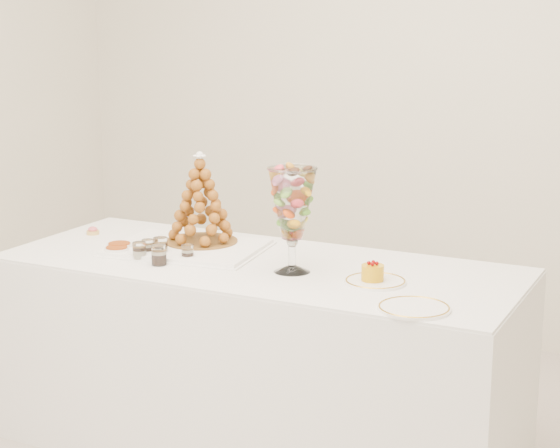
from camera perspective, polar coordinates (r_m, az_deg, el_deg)
The scene contains 15 objects.
buffet_table at distance 3.70m, azimuth -1.27°, elevation -8.08°, with size 2.05×0.91×0.76m.
lace_tray at distance 3.78m, azimuth -5.66°, elevation -1.45°, with size 0.58×0.44×0.02m, color white.
macaron_vase at distance 3.39m, azimuth 0.75°, elevation 1.17°, with size 0.18×0.18×0.39m.
cake_plate at distance 3.33m, azimuth 5.83°, elevation -3.52°, with size 0.22×0.22×0.01m, color white.
spare_plate at distance 3.05m, azimuth 8.17°, elevation -5.11°, with size 0.24×0.24×0.01m, color white.
pink_tart at distance 4.10m, azimuth -11.34°, elevation -0.42°, with size 0.05×0.05×0.03m.
verrine_a at distance 3.71m, azimuth -8.06°, elevation -1.42°, with size 0.05×0.05×0.06m, color white.
verrine_b at distance 3.69m, azimuth -7.29°, elevation -1.39°, with size 0.06×0.06×0.08m, color white.
verrine_c at distance 3.61m, azimuth -5.66°, elevation -1.76°, with size 0.05×0.05×0.06m, color white.
verrine_d at distance 3.65m, azimuth -8.57°, elevation -1.64°, with size 0.05×0.05×0.07m, color white.
verrine_e at distance 3.56m, azimuth -7.39°, elevation -1.89°, with size 0.06×0.06×0.08m, color white.
ramekin_back at distance 3.79m, azimuth -9.76°, elevation -1.42°, with size 0.10×0.10×0.03m, color white.
ramekin_front at distance 3.74m, azimuth -9.92°, elevation -1.66°, with size 0.10×0.10×0.03m, color white.
croquembouche at distance 3.79m, azimuth -4.87°, elevation 1.56°, with size 0.31×0.31×0.37m.
mousse_cake at distance 3.32m, azimuth 5.67°, elevation -2.95°, with size 0.08×0.08×0.07m.
Camera 1 is at (1.69, -2.61, 1.70)m, focal length 60.00 mm.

